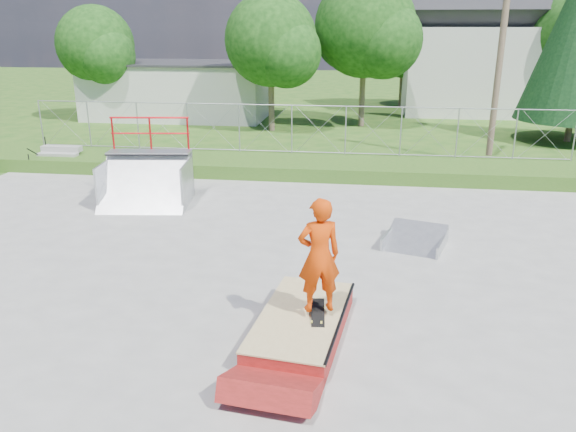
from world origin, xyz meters
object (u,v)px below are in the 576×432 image
object	(u,v)px
quarter_pipe	(144,165)
skater	(319,260)
grind_box	(302,325)
flat_bank_ramp	(415,239)

from	to	relation	value
quarter_pipe	skater	bearing A→B (deg)	-57.01
grind_box	skater	size ratio (longest dim) A/B	1.51
quarter_pipe	skater	distance (m)	8.77
quarter_pipe	flat_bank_ramp	world-z (taller)	quarter_pipe
grind_box	quarter_pipe	world-z (taller)	quarter_pipe
flat_bank_ramp	skater	world-z (taller)	skater
grind_box	quarter_pipe	xyz separation A→B (m)	(-5.35, 6.72, 1.02)
skater	flat_bank_ramp	bearing A→B (deg)	-132.59
quarter_pipe	skater	world-z (taller)	quarter_pipe
skater	quarter_pipe	bearing A→B (deg)	-68.85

